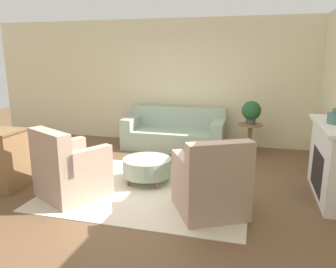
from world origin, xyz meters
The scene contains 11 objects.
ground_plane centered at (0.00, 0.00, 0.00)m, with size 16.00×16.00×0.00m, color brown.
wall_back centered at (0.00, 2.96, 1.40)m, with size 9.79×0.12×2.80m.
rug centered at (0.00, 0.00, 0.01)m, with size 2.97×2.36×0.01m.
couch centered at (-0.19, 2.36, 0.31)m, with size 2.17×0.91×0.87m.
armchair_left centered at (-1.01, -0.55, 0.38)m, with size 1.10×1.11×1.01m.
armchair_right centered at (1.01, -0.55, 0.38)m, with size 1.10×1.11×1.01m.
ottoman_table centered at (-0.12, 0.26, 0.26)m, with size 0.77×0.77×0.39m.
side_table centered at (1.42, 2.25, 0.43)m, with size 0.50×0.50×0.64m.
fireplace centered at (2.58, 0.42, 0.56)m, with size 0.44×1.57×1.08m.
vase_mantel_near centered at (2.56, 0.42, 1.16)m, with size 0.21×0.21×0.21m.
potted_plant_on_side_table centered at (1.42, 2.25, 0.91)m, with size 0.38×0.38×0.47m.
Camera 1 is at (1.49, -4.43, 1.98)m, focal length 35.00 mm.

